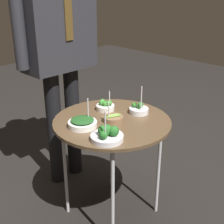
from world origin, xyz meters
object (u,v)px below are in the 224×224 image
(serving_cart, at_px, (112,127))
(bowl_broccoli_front_left, at_px, (105,106))
(bowl_spinach_center, at_px, (83,123))
(bowl_asparagus_front_center, at_px, (113,119))
(bowl_broccoli_far_rim, at_px, (107,135))
(waiter_figure, at_px, (58,33))
(bowl_broccoli_back_right, at_px, (139,109))

(serving_cart, xyz_separation_m, bowl_broccoli_front_left, (0.08, 0.14, 0.07))
(bowl_broccoli_front_left, xyz_separation_m, bowl_spinach_center, (-0.26, -0.08, -0.00))
(bowl_asparagus_front_center, distance_m, bowl_broccoli_far_rim, 0.23)
(serving_cart, bearing_deg, bowl_broccoli_far_rim, -141.40)
(serving_cart, distance_m, waiter_figure, 0.72)
(bowl_asparagus_front_center, height_order, bowl_broccoli_far_rim, bowl_broccoli_far_rim)
(bowl_broccoli_front_left, bearing_deg, bowl_spinach_center, -162.27)
(serving_cart, distance_m, bowl_broccoli_far_rim, 0.26)
(bowl_broccoli_far_rim, bearing_deg, bowl_asparagus_front_center, 36.49)
(bowl_broccoli_far_rim, relative_size, waiter_figure, 0.10)
(bowl_asparagus_front_center, xyz_separation_m, bowl_broccoli_back_right, (0.20, -0.03, 0.01))
(bowl_broccoli_front_left, height_order, bowl_spinach_center, bowl_spinach_center)
(bowl_broccoli_back_right, bearing_deg, waiter_figure, 102.55)
(bowl_broccoli_front_left, bearing_deg, bowl_broccoli_far_rim, -133.25)
(bowl_broccoli_front_left, relative_size, waiter_figure, 0.08)
(serving_cart, relative_size, bowl_broccoli_far_rim, 3.83)
(bowl_broccoli_front_left, bearing_deg, bowl_asparagus_front_center, -120.22)
(bowl_broccoli_far_rim, height_order, bowl_broccoli_back_right, bowl_broccoli_back_right)
(bowl_broccoli_front_left, height_order, waiter_figure, waiter_figure)
(bowl_spinach_center, distance_m, waiter_figure, 0.67)
(bowl_asparagus_front_center, distance_m, bowl_broccoli_back_right, 0.20)
(bowl_asparagus_front_center, height_order, bowl_broccoli_front_left, bowl_broccoli_front_left)
(waiter_figure, bearing_deg, bowl_broccoli_back_right, -77.45)
(bowl_broccoli_front_left, bearing_deg, serving_cart, -120.54)
(bowl_broccoli_far_rim, bearing_deg, serving_cart, 38.60)
(serving_cart, relative_size, bowl_spinach_center, 4.27)
(bowl_spinach_center, bearing_deg, serving_cart, -17.36)
(bowl_asparagus_front_center, xyz_separation_m, bowl_spinach_center, (-0.17, 0.07, 0.01))
(bowl_asparagus_front_center, relative_size, bowl_broccoli_far_rim, 0.70)
(bowl_broccoli_back_right, height_order, waiter_figure, waiter_figure)
(waiter_figure, bearing_deg, bowl_asparagus_front_center, -96.66)
(bowl_broccoli_front_left, xyz_separation_m, bowl_broccoli_far_rim, (-0.27, -0.29, 0.01))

